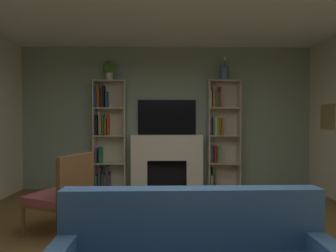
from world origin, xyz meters
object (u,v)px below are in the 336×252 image
Objects in this scene: potted_plant at (109,69)px; vase_with_flowers at (224,73)px; tv at (167,117)px; bookshelf_right at (220,135)px; armchair at (64,193)px; coffee_table at (188,230)px; fireplace at (167,161)px; bookshelf_left at (107,136)px.

vase_with_flowers is at bearing -0.01° from potted_plant.
bookshelf_right is (1.04, -0.07, -0.34)m from tv.
armchair reaches higher than coffee_table.
vase_with_flowers is (1.11, -0.12, 0.86)m from tv.
fireplace reaches higher than coffee_table.
coffee_table is (0.16, -2.93, -0.20)m from fireplace.
bookshelf_right is (2.23, -0.01, 0.03)m from bookshelf_left.
tv is at bearing 6.15° from potted_plant.
bookshelf_left is 2.61m from vase_with_flowers.
armchair is 1.20× the size of coffee_table.
bookshelf_left is at bearing 178.66° from vase_with_flowers.
tv is at bearing 93.04° from coffee_table.
tv is 3.01× the size of potted_plant.
fireplace is at bearing -90.00° from tv.
potted_plant is (0.07, -0.05, 1.31)m from bookshelf_left.
bookshelf_right is (1.04, 0.03, 0.51)m from fireplace.
vase_with_flowers is 3.61m from coffee_table.
tv is 2.44× the size of vase_with_flowers.
potted_plant is 0.39× the size of armchair.
potted_plant reaches higher than fireplace.
tv is 1.25m from bookshelf_left.
bookshelf_right is at bearing 146.14° from vase_with_flowers.
tv is 1.42× the size of coffee_table.
fireplace is 2.04m from vase_with_flowers.
tv is at bearing 173.84° from vase_with_flowers.
fireplace is 1.84× the size of coffee_table.
potted_plant is 0.47× the size of coffee_table.
bookshelf_left reaches higher than tv.
fireplace is 2.11m from potted_plant.
potted_plant is (-2.16, -0.05, 1.28)m from bookshelf_right.
potted_plant is 3.75m from coffee_table.
bookshelf_right reaches higher than tv.
bookshelf_left reaches higher than armchair.
fireplace is 0.69× the size of bookshelf_left.
bookshelf_left is at bearing 178.38° from fireplace.
bookshelf_right is 2.21× the size of armchair.
potted_plant reaches higher than coffee_table.
bookshelf_left is 1.00× the size of bookshelf_right.
coffee_table is at bearing -65.52° from bookshelf_left.
tv is at bearing 90.00° from fireplace.
bookshelf_right is at bearing 73.35° from coffee_table.
bookshelf_left is at bearing -176.79° from tv.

